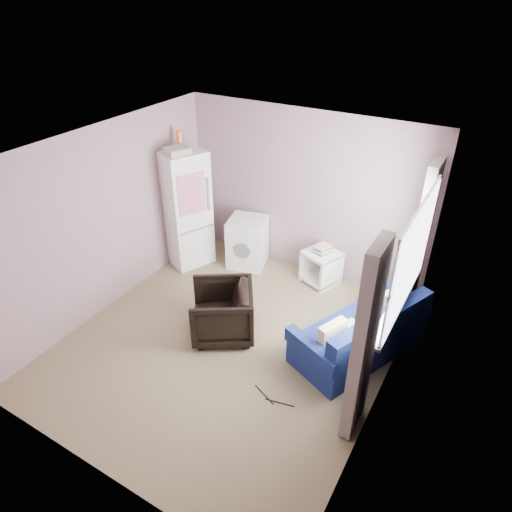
{
  "coord_description": "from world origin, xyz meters",
  "views": [
    {
      "loc": [
        2.5,
        -3.6,
        4.02
      ],
      "look_at": [
        0.05,
        0.6,
        1.0
      ],
      "focal_mm": 32.0,
      "sensor_mm": 36.0,
      "label": 1
    }
  ],
  "objects_px": {
    "sofa": "(362,336)",
    "armchair": "(222,310)",
    "side_table": "(321,265)",
    "fridge": "(185,207)",
    "washing_machine": "(247,241)"
  },
  "relations": [
    {
      "from": "sofa",
      "to": "armchair",
      "type": "bearing_deg",
      "value": -138.89
    },
    {
      "from": "armchair",
      "to": "side_table",
      "type": "relative_size",
      "value": 1.21
    },
    {
      "from": "side_table",
      "to": "armchair",
      "type": "bearing_deg",
      "value": -109.76
    },
    {
      "from": "fridge",
      "to": "washing_machine",
      "type": "bearing_deg",
      "value": 45.48
    },
    {
      "from": "side_table",
      "to": "sofa",
      "type": "relative_size",
      "value": 0.34
    },
    {
      "from": "fridge",
      "to": "sofa",
      "type": "xyz_separation_m",
      "value": [
        3.17,
        -0.7,
        -0.66
      ]
    },
    {
      "from": "side_table",
      "to": "sofa",
      "type": "bearing_deg",
      "value": -48.66
    },
    {
      "from": "washing_machine",
      "to": "side_table",
      "type": "bearing_deg",
      "value": -9.35
    },
    {
      "from": "fridge",
      "to": "side_table",
      "type": "relative_size",
      "value": 3.26
    },
    {
      "from": "armchair",
      "to": "sofa",
      "type": "xyz_separation_m",
      "value": [
        1.67,
        0.55,
        -0.11
      ]
    },
    {
      "from": "washing_machine",
      "to": "side_table",
      "type": "height_order",
      "value": "washing_machine"
    },
    {
      "from": "armchair",
      "to": "side_table",
      "type": "xyz_separation_m",
      "value": [
        0.62,
        1.74,
        -0.09
      ]
    },
    {
      "from": "armchair",
      "to": "sofa",
      "type": "relative_size",
      "value": 0.42
    },
    {
      "from": "fridge",
      "to": "washing_machine",
      "type": "height_order",
      "value": "fridge"
    },
    {
      "from": "side_table",
      "to": "sofa",
      "type": "height_order",
      "value": "sofa"
    }
  ]
}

